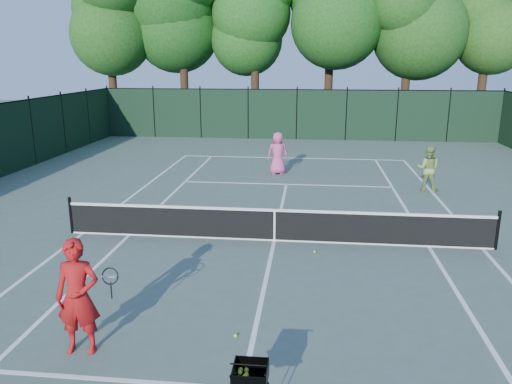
# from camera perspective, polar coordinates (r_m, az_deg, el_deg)

# --- Properties ---
(ground) EXTENTS (90.00, 90.00, 0.00)m
(ground) POSITION_cam_1_polar(r_m,az_deg,el_deg) (13.74, 2.11, -5.58)
(ground) COLOR #4D5D53
(ground) RESTS_ON ground
(sideline_doubles_left) EXTENTS (0.10, 23.77, 0.01)m
(sideline_doubles_left) POSITION_cam_1_polar(r_m,az_deg,el_deg) (15.14, -19.14, -4.46)
(sideline_doubles_left) COLOR white
(sideline_doubles_left) RESTS_ON ground
(sideline_doubles_right) EXTENTS (0.10, 23.77, 0.01)m
(sideline_doubles_right) POSITION_cam_1_polar(r_m,az_deg,el_deg) (14.45, 24.47, -5.92)
(sideline_doubles_right) COLOR white
(sideline_doubles_right) RESTS_ON ground
(sideline_singles_left) EXTENTS (0.10, 23.77, 0.01)m
(sideline_singles_left) POSITION_cam_1_polar(r_m,az_deg,el_deg) (14.61, -14.26, -4.78)
(sideline_singles_left) COLOR white
(sideline_singles_left) RESTS_ON ground
(sideline_singles_right) EXTENTS (0.10, 23.77, 0.01)m
(sideline_singles_right) POSITION_cam_1_polar(r_m,az_deg,el_deg) (14.08, 19.14, -5.92)
(sideline_singles_right) COLOR white
(sideline_singles_right) RESTS_ON ground
(baseline_far) EXTENTS (10.97, 0.10, 0.01)m
(baseline_far) POSITION_cam_1_polar(r_m,az_deg,el_deg) (25.20, 4.15, 3.90)
(baseline_far) COLOR white
(baseline_far) RESTS_ON ground
(service_line_far) EXTENTS (8.23, 0.10, 0.01)m
(service_line_far) POSITION_cam_1_polar(r_m,az_deg,el_deg) (19.85, 3.50, 0.89)
(service_line_far) COLOR white
(service_line_far) RESTS_ON ground
(center_service_line) EXTENTS (0.10, 12.80, 0.01)m
(center_service_line) POSITION_cam_1_polar(r_m,az_deg,el_deg) (13.74, 2.11, -5.57)
(center_service_line) COLOR white
(center_service_line) RESTS_ON ground
(tennis_net) EXTENTS (11.69, 0.09, 1.06)m
(tennis_net) POSITION_cam_1_polar(r_m,az_deg,el_deg) (13.58, 2.12, -3.70)
(tennis_net) COLOR black
(tennis_net) RESTS_ON ground
(fence_far) EXTENTS (24.00, 0.05, 3.00)m
(fence_far) POSITION_cam_1_polar(r_m,az_deg,el_deg) (31.03, 4.67, 8.77)
(fence_far) COLOR black
(fence_far) RESTS_ON ground
(tree_0) EXTENTS (6.40, 6.40, 13.14)m
(tree_0) POSITION_cam_1_polar(r_m,az_deg,el_deg) (37.20, -16.63, 19.53)
(tree_0) COLOR black
(tree_0) RESTS_ON ground
(tree_2) EXTENTS (6.00, 6.00, 12.40)m
(tree_2) POSITION_cam_1_polar(r_m,az_deg,el_deg) (34.98, -0.11, 19.73)
(tree_2) COLOR black
(tree_2) RESTS_ON ground
(tree_4) EXTENTS (6.20, 6.20, 12.97)m
(tree_4) POSITION_cam_1_polar(r_m,az_deg,el_deg) (35.13, 17.34, 19.75)
(tree_4) COLOR black
(tree_4) RESTS_ON ground
(tree_5) EXTENTS (5.80, 5.80, 12.23)m
(tree_5) POSITION_cam_1_polar(r_m,az_deg,el_deg) (36.76, 25.20, 18.13)
(tree_5) COLOR black
(tree_5) RESTS_ON ground
(coach) EXTENTS (0.95, 0.72, 2.01)m
(coach) POSITION_cam_1_polar(r_m,az_deg,el_deg) (8.95, -19.67, -11.22)
(coach) COLOR #B11415
(coach) RESTS_ON ground
(player_pink) EXTENTS (0.97, 0.72, 1.82)m
(player_pink) POSITION_cam_1_polar(r_m,az_deg,el_deg) (21.48, 2.51, 4.45)
(player_pink) COLOR #DC4D8D
(player_pink) RESTS_ON ground
(player_green) EXTENTS (0.98, 0.85, 1.71)m
(player_green) POSITION_cam_1_polar(r_m,az_deg,el_deg) (19.75, 19.05, 2.55)
(player_green) COLOR #8EAE57
(player_green) RESTS_ON ground
(ball_hopper) EXTENTS (0.61, 0.61, 0.89)m
(ball_hopper) POSITION_cam_1_polar(r_m,az_deg,el_deg) (7.06, -0.66, -20.26)
(ball_hopper) COLOR black
(ball_hopper) RESTS_ON ground
(loose_ball_near_cart) EXTENTS (0.07, 0.07, 0.07)m
(loose_ball_near_cart) POSITION_cam_1_polar(r_m,az_deg,el_deg) (9.28, -2.36, -16.09)
(loose_ball_near_cart) COLOR #D2EB30
(loose_ball_near_cart) RESTS_ON ground
(loose_ball_midcourt) EXTENTS (0.07, 0.07, 0.07)m
(loose_ball_midcourt) POSITION_cam_1_polar(r_m,az_deg,el_deg) (12.98, 6.73, -6.79)
(loose_ball_midcourt) COLOR yellow
(loose_ball_midcourt) RESTS_ON ground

